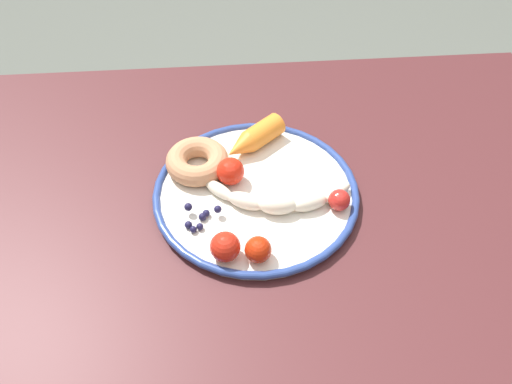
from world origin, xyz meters
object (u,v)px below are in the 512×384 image
at_px(tomato_mid, 339,200).
at_px(tomato_far, 225,247).
at_px(tomato_near, 230,171).
at_px(dining_table, 254,260).
at_px(banana, 277,200).
at_px(plate, 256,193).
at_px(donut, 197,161).
at_px(tomato_extra, 255,250).
at_px(carrot_orange, 254,139).
at_px(blueberry_pile, 199,217).

height_order(tomato_mid, tomato_far, tomato_far).
bearing_deg(tomato_near, dining_table, 112.88).
bearing_deg(tomato_far, banana, -132.79).
height_order(dining_table, tomato_mid, tomato_mid).
relative_size(dining_table, tomato_near, 25.46).
relative_size(banana, tomato_mid, 7.07).
xyz_separation_m(dining_table, banana, (-0.04, -0.02, 0.12)).
relative_size(plate, tomato_near, 7.27).
bearing_deg(donut, tomato_mid, 155.00).
bearing_deg(tomato_near, banana, 140.46).
height_order(banana, tomato_extra, tomato_extra).
relative_size(banana, tomato_far, 5.43).
bearing_deg(carrot_orange, banana, 101.20).
distance_m(tomato_mid, tomato_far, 0.19).
bearing_deg(banana, tomato_near, -39.54).
xyz_separation_m(tomato_near, tomato_far, (0.01, 0.14, -0.00)).
bearing_deg(blueberry_pile, donut, -89.02).
xyz_separation_m(banana, donut, (0.12, -0.09, 0.00)).
distance_m(banana, tomato_mid, 0.09).
xyz_separation_m(banana, blueberry_pile, (0.11, 0.02, -0.00)).
relative_size(blueberry_pile, tomato_near, 1.26).
relative_size(dining_table, tomato_far, 26.01).
distance_m(plate, tomato_mid, 0.13).
bearing_deg(dining_table, tomato_far, 57.01).
height_order(tomato_near, tomato_extra, tomato_near).
height_order(carrot_orange, tomato_far, tomato_far).
bearing_deg(tomato_mid, plate, -18.40).
bearing_deg(blueberry_pile, tomato_mid, -176.94).
relative_size(banana, tomato_near, 5.31).
bearing_deg(tomato_extra, donut, -66.63).
distance_m(blueberry_pile, tomato_far, 0.07).
bearing_deg(tomato_far, plate, -113.66).
xyz_separation_m(tomato_mid, tomato_far, (0.17, 0.08, 0.00)).
bearing_deg(tomato_far, tomato_extra, 171.19).
xyz_separation_m(carrot_orange, blueberry_pile, (0.09, 0.15, -0.01)).
height_order(dining_table, tomato_extra, tomato_extra).
relative_size(blueberry_pile, tomato_far, 1.29).
xyz_separation_m(carrot_orange, tomato_near, (0.04, 0.07, 0.00)).
bearing_deg(banana, tomato_far, 47.21).
distance_m(dining_table, carrot_orange, 0.20).
bearing_deg(carrot_orange, tomato_extra, 86.32).
bearing_deg(carrot_orange, tomato_near, 61.08).
bearing_deg(tomato_extra, carrot_orange, -93.68).
distance_m(donut, tomato_mid, 0.23).
height_order(plate, donut, donut).
height_order(carrot_orange, donut, carrot_orange).
bearing_deg(tomato_extra, plate, -94.98).
bearing_deg(carrot_orange, donut, 25.16).
height_order(tomato_near, tomato_mid, tomato_near).
height_order(banana, donut, donut).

